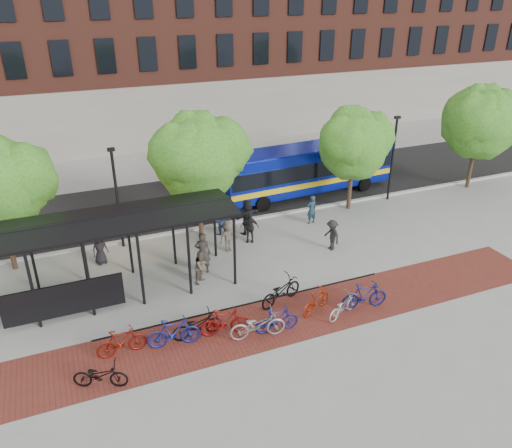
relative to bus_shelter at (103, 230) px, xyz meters
name	(u,v)px	position (x,y,z in m)	size (l,w,h in m)	color
ground	(279,252)	(8.13, 0.48, -3.00)	(160.00, 160.00, 0.00)	#9E9E99
asphalt_street	(226,195)	(8.13, 8.48, -2.99)	(160.00, 8.00, 0.01)	black
curb	(249,219)	(8.13, 4.48, -2.94)	(160.00, 0.25, 0.12)	#B7B7B2
brick_strip	(287,318)	(6.13, -4.52, -3.00)	(24.00, 3.00, 0.01)	maroon
bike_rack_rail	(248,313)	(4.83, -3.62, -3.00)	(12.00, 0.05, 0.95)	black
building_brick	(261,7)	(18.13, 26.48, 7.00)	(55.00, 14.00, 20.00)	brown
bus_shelter	(103,230)	(0.00, 0.00, 0.00)	(10.60, 3.07, 3.60)	black
tree_b	(199,153)	(5.23, 3.83, 1.46)	(5.15, 4.20, 6.47)	#382619
tree_c	(355,141)	(14.22, 3.83, 1.06)	(4.66, 3.80, 5.92)	#382619
tree_d	(481,119)	(23.23, 3.83, 1.47)	(5.39, 4.40, 6.55)	#382619
lamp_post_left	(117,196)	(1.13, 4.08, -0.25)	(0.35, 0.20, 5.12)	black
lamp_post_right	(393,156)	(17.13, 4.08, -0.25)	(0.35, 0.20, 5.12)	black
bus	(306,167)	(12.86, 6.80, -1.25)	(11.41, 3.19, 3.05)	#07168A
bike_0	(100,375)	(-1.08, -5.53, -2.53)	(0.63, 1.80, 0.94)	black
bike_1	(122,342)	(-0.18, -4.19, -2.46)	(0.51, 1.79, 1.07)	maroon
bike_3	(174,333)	(1.64, -4.44, -2.41)	(0.55, 1.96, 1.18)	navy
bike_4	(197,325)	(2.57, -4.24, -2.49)	(0.67, 1.92, 1.01)	black
bike_5	(225,322)	(3.55, -4.53, -2.43)	(0.54, 1.89, 1.14)	maroon
bike_6	(258,325)	(4.63, -5.15, -2.44)	(0.74, 2.12, 1.11)	gray
bike_7	(277,320)	(5.43, -5.10, -2.48)	(0.49, 1.72, 1.04)	navy
bike_8	(281,291)	(6.37, -3.44, -2.44)	(0.75, 2.14, 1.13)	black
bike_9	(316,301)	(7.43, -4.53, -2.49)	(0.48, 1.69, 1.01)	#9C290E
bike_10	(343,306)	(8.26, -5.19, -2.54)	(0.61, 1.74, 0.91)	#B5B4B7
bike_11	(364,296)	(9.35, -5.06, -2.42)	(0.55, 1.93, 1.16)	navy
pedestrian_0	(100,249)	(-0.08, 2.73, -2.22)	(0.76, 0.49, 1.55)	black
pedestrian_1	(203,253)	(4.15, 0.15, -2.01)	(0.72, 0.47, 1.98)	#39342D
pedestrian_2	(219,220)	(6.07, 3.52, -2.21)	(0.77, 0.60, 1.59)	#1F2749
pedestrian_3	(229,237)	(5.88, 1.56, -2.21)	(1.02, 0.59, 1.58)	brown
pedestrian_4	(250,227)	(7.22, 2.11, -2.19)	(0.95, 0.39, 1.62)	black
pedestrian_5	(247,217)	(7.45, 3.04, -2.05)	(1.76, 0.56, 1.90)	black
pedestrian_7	(312,210)	(11.15, 2.83, -2.18)	(0.60, 0.39, 1.64)	#1F374A
pedestrian_8	(202,267)	(3.84, -0.66, -2.24)	(0.74, 0.58, 1.53)	#66584C
pedestrian_9	(332,235)	(10.65, -0.22, -2.21)	(1.03, 0.59, 1.59)	black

